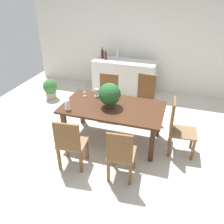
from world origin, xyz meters
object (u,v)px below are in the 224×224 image
Objects in this scene: wine_glass at (85,91)px; kitchen_counter at (124,78)px; potted_plant_floor at (50,88)px; chair_far_left at (108,93)px; chair_foot_end at (177,126)px; wine_bottle_green at (106,56)px; chair_near_right at (121,153)px; crystal_vase_left at (97,92)px; dining_table at (113,111)px; flower_centerpiece at (110,95)px; chair_far_right at (145,96)px; wine_bottle_dark at (117,55)px; chair_near_left at (70,142)px; wine_bottle_clear at (102,54)px.

wine_glass is 0.09× the size of kitchen_counter.
chair_far_left is at bearing -8.93° from potted_plant_floor.
wine_bottle_green is at bearing 40.16° from chair_foot_end.
wine_bottle_green reaches higher than chair_near_right.
crystal_vase_left is (-0.00, -0.69, 0.32)m from chair_far_left.
flower_centerpiece reaches higher than dining_table.
wine_glass is (-0.24, -0.05, 0.01)m from crystal_vase_left.
chair_near_right is 1.97m from chair_far_right.
chair_far_left is at bearing -83.20° from wine_bottle_dark.
chair_far_left reaches higher than crystal_vase_left.
chair_far_left is 3.89× the size of wine_bottle_green.
chair_foot_end is at bearing 0.23° from flower_centerpiece.
chair_near_left is at bearing -110.57° from flower_centerpiece.
crystal_vase_left is (-0.38, 0.31, -0.15)m from flower_centerpiece.
crystal_vase_left is (-0.87, 1.29, 0.32)m from chair_near_right.
dining_table is 3.47× the size of potted_plant_floor.
potted_plant_floor is at bearing 65.59° from chair_foot_end.
chair_far_left is at bearing -95.26° from chair_near_left.
flower_centerpiece is 2.54m from potted_plant_floor.
flower_centerpiece is at bearing -111.69° from chair_far_right.
chair_far_left is at bearing -69.10° from wine_bottle_green.
wine_bottle_clear is at bearing 40.51° from potted_plant_floor.
crystal_vase_left is 0.58× the size of wine_bottle_clear.
chair_near_right is 5.67× the size of crystal_vase_left.
chair_far_left is 0.87m from chair_far_right.
kitchen_counter is at bearing -18.12° from wine_bottle_dark.
flower_centerpiece is 0.68m from wine_glass.
chair_near_left is 3.26× the size of wine_bottle_clear.
wine_bottle_green is at bearing -87.32° from chair_near_left.
wine_bottle_dark is at bearing 94.44° from chair_far_left.
flower_centerpiece reaches higher than wine_bottle_green.
dining_table is 11.38× the size of crystal_vase_left.
wine_glass is at bearing -80.67° from wine_bottle_clear.
potted_plant_floor is at bearing 145.38° from wine_glass.
chair_far_right is at bearing -119.15° from chair_near_left.
chair_near_left is 1.73× the size of potted_plant_floor.
chair_far_left is 1.37m from wine_bottle_dark.
chair_near_left is 1.32m from crystal_vase_left.
chair_near_right is at bearing -41.09° from potted_plant_floor.
crystal_vase_left is 2.03m from potted_plant_floor.
wine_bottle_dark reaches higher than chair_far_left.
crystal_vase_left reaches higher than potted_plant_floor.
chair_foot_end is 4.33× the size of wine_bottle_green.
chair_near_left is 1.88m from chair_foot_end.
chair_foot_end is 2.67m from kitchen_counter.
chair_far_right is at bearing -2.79° from chair_far_left.
wine_bottle_clear reaches higher than wine_glass.
chair_near_right is 0.90× the size of chair_far_right.
chair_near_right is at bearing -85.44° from chair_far_right.
chair_far_left is at bearing 54.90° from chair_foot_end.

